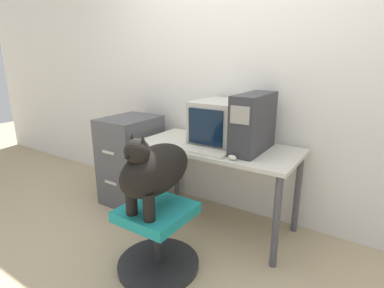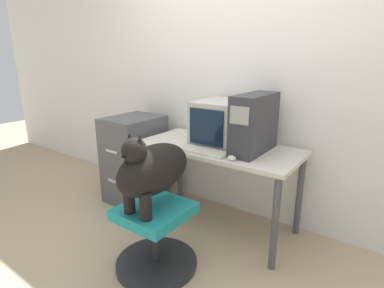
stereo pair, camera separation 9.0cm
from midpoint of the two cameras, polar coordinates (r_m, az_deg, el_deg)
ground_plane at (r=2.50m, az=1.76°, el=-18.02°), size 12.00×12.00×0.00m
wall_back at (r=2.69m, az=10.65°, el=13.61°), size 8.00×0.05×2.60m
desk at (r=2.47m, az=6.02°, el=-2.42°), size 1.32×0.64×0.72m
crt_monitor at (r=2.48m, az=6.58°, el=4.10°), size 0.37×0.46×0.36m
pc_tower at (r=2.29m, az=12.91°, el=3.84°), size 0.19×0.50×0.44m
keyboard at (r=2.26m, az=2.76°, el=-1.28°), size 0.43×0.14×0.03m
computer_mouse at (r=2.10m, az=8.78°, el=-2.68°), size 0.06×0.04×0.04m
office_chair at (r=2.15m, az=-5.67°, el=-17.25°), size 0.56×0.56×0.46m
dog at (r=1.92m, az=-6.22°, el=-4.75°), size 0.26×0.60×0.53m
filing_cabinet at (r=3.06m, az=-9.99°, el=-2.77°), size 0.44×0.56×0.85m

